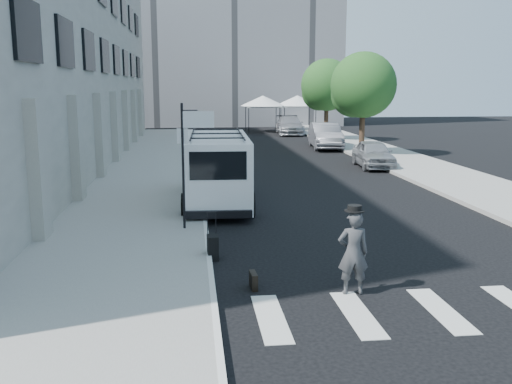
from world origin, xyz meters
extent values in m
plane|color=black|center=(0.00, 0.00, 0.00)|extent=(120.00, 120.00, 0.00)
cube|color=gray|center=(-4.25, 16.00, 0.07)|extent=(4.50, 48.00, 0.15)
cube|color=gray|center=(9.00, 20.00, 0.07)|extent=(4.00, 56.00, 0.15)
cube|color=gray|center=(-11.50, 18.00, 6.00)|extent=(10.00, 44.00, 12.00)
cube|color=slate|center=(2.00, 50.00, 12.50)|extent=(22.00, 12.00, 25.00)
cylinder|color=black|center=(-2.60, 3.20, 1.90)|extent=(0.07, 0.07, 3.50)
cube|color=white|center=(-2.60, 3.22, 2.75)|extent=(0.30, 0.03, 0.42)
cube|color=white|center=(-2.15, 3.20, 3.20)|extent=(0.85, 0.06, 0.45)
cylinder|color=black|center=(7.60, 20.00, 1.40)|extent=(0.32, 0.32, 2.80)
sphere|color=#16451E|center=(7.60, 20.00, 4.13)|extent=(3.80, 3.80, 3.80)
sphere|color=#16451E|center=(7.20, 20.60, 3.56)|extent=(2.66, 2.66, 2.66)
cylinder|color=black|center=(7.60, 29.00, 1.40)|extent=(0.32, 0.32, 2.80)
sphere|color=#16451E|center=(7.60, 29.00, 4.13)|extent=(3.80, 3.80, 3.80)
sphere|color=#16451E|center=(7.20, 29.60, 3.56)|extent=(2.66, 2.66, 2.66)
cylinder|color=black|center=(2.60, 36.60, 1.10)|extent=(0.06, 0.06, 2.20)
cylinder|color=black|center=(5.40, 36.60, 1.10)|extent=(0.06, 0.06, 2.20)
cylinder|color=black|center=(2.60, 39.40, 1.10)|extent=(0.06, 0.06, 2.20)
cylinder|color=black|center=(5.40, 39.40, 1.10)|extent=(0.06, 0.06, 2.20)
cube|color=white|center=(4.00, 38.00, 2.25)|extent=(3.00, 3.00, 0.12)
cone|color=white|center=(4.00, 38.00, 2.75)|extent=(4.00, 4.00, 0.90)
cylinder|color=black|center=(5.80, 37.10, 1.10)|extent=(0.06, 0.06, 2.20)
cylinder|color=black|center=(8.60, 37.10, 1.10)|extent=(0.06, 0.06, 2.20)
cylinder|color=black|center=(5.80, 39.90, 1.10)|extent=(0.06, 0.06, 2.20)
cylinder|color=black|center=(8.60, 39.90, 1.10)|extent=(0.06, 0.06, 2.20)
cube|color=white|center=(7.20, 38.50, 2.25)|extent=(3.00, 3.00, 0.12)
cone|color=white|center=(7.20, 38.50, 2.75)|extent=(4.00, 4.00, 0.90)
imported|color=#3D3E40|center=(0.79, -1.97, 0.85)|extent=(0.64, 0.44, 1.70)
cube|color=black|center=(-1.15, -1.45, 0.17)|extent=(0.14, 0.45, 0.34)
cube|color=black|center=(-1.90, 0.64, 0.29)|extent=(0.28, 0.42, 0.59)
cylinder|color=black|center=(-2.01, 0.82, 0.84)|extent=(0.02, 0.02, 0.56)
cylinder|color=black|center=(-1.81, 0.83, 0.84)|extent=(0.02, 0.02, 0.56)
cube|color=black|center=(-1.91, 0.83, 1.12)|extent=(0.22, 0.04, 0.03)
cube|color=white|center=(-1.50, 6.90, 1.31)|extent=(2.29, 5.75, 2.21)
cube|color=white|center=(-1.40, 10.01, 0.79)|extent=(2.03, 1.01, 1.16)
cube|color=black|center=(-1.59, 4.08, 1.79)|extent=(1.69, 0.14, 0.84)
cylinder|color=black|center=(-2.44, 8.93, 0.40)|extent=(0.32, 0.81, 0.80)
cylinder|color=black|center=(-0.44, 8.87, 0.40)|extent=(0.32, 0.81, 0.80)
cylinder|color=black|center=(-2.56, 5.04, 0.40)|extent=(0.32, 0.81, 0.80)
cylinder|color=black|center=(-0.56, 4.97, 0.40)|extent=(0.32, 0.81, 0.80)
imported|color=gray|center=(6.80, 15.28, 0.69)|extent=(1.94, 4.17, 1.38)
imported|color=slate|center=(6.41, 24.12, 0.83)|extent=(2.23, 5.20, 1.67)
imported|color=gray|center=(5.92, 35.12, 0.77)|extent=(2.52, 5.42, 1.53)
camera|label=1|loc=(-2.36, -12.56, 4.13)|focal=40.00mm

